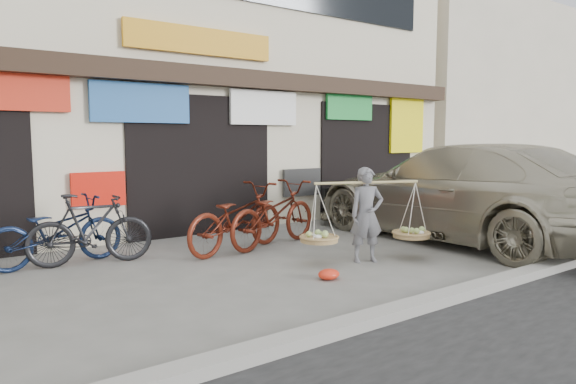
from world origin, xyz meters
TOP-DOWN VIEW (x-y plane):
  - ground at (0.00, 0.00)m, footprint 70.00×70.00m
  - kerb at (0.00, -2.00)m, footprint 70.00×0.25m
  - shophouse_block at (-0.00, 6.42)m, footprint 14.00×6.32m
  - neighbor_east at (13.50, 7.00)m, footprint 12.00×7.00m
  - street_vendor at (0.97, -0.06)m, footprint 1.94×1.13m
  - bike_0 at (-2.90, 2.47)m, footprint 2.01×0.88m
  - bike_1 at (-2.48, 2.21)m, footprint 1.85×0.83m
  - bike_2 at (0.48, 1.73)m, footprint 2.27×1.30m
  - bike_3 at (-0.26, 1.73)m, footprint 2.27×1.30m
  - suv at (3.59, 0.18)m, footprint 2.51×6.15m
  - red_bag at (-0.14, -0.48)m, footprint 0.31×0.25m

SIDE VIEW (x-z plane):
  - ground at x=0.00m, z-range 0.00..0.00m
  - kerb at x=0.00m, z-range 0.00..0.12m
  - red_bag at x=-0.14m, z-range 0.00..0.14m
  - bike_0 at x=-2.90m, z-range 0.00..1.03m
  - bike_1 at x=-2.48m, z-range 0.00..1.07m
  - bike_2 at x=0.48m, z-range 0.00..1.13m
  - bike_3 at x=-0.26m, z-range 0.00..1.13m
  - street_vendor at x=0.97m, z-range -0.07..1.38m
  - suv at x=3.59m, z-range 0.00..1.78m
  - neighbor_east at x=13.50m, z-range 0.00..6.40m
  - shophouse_block at x=0.00m, z-range -0.05..6.95m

